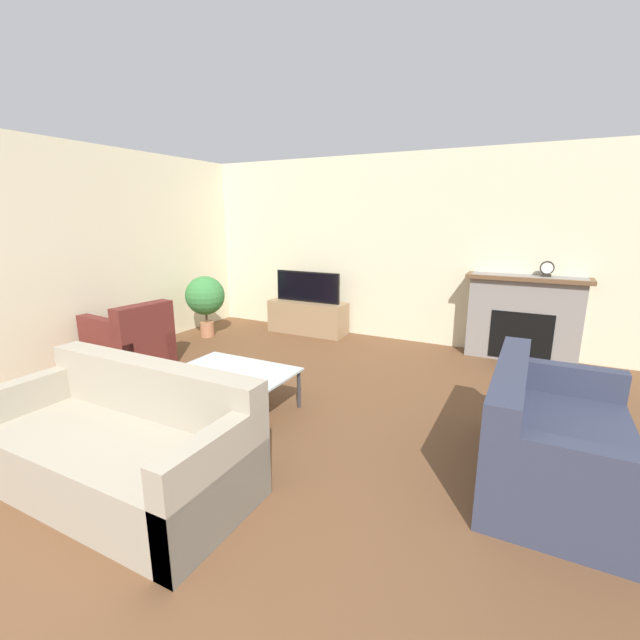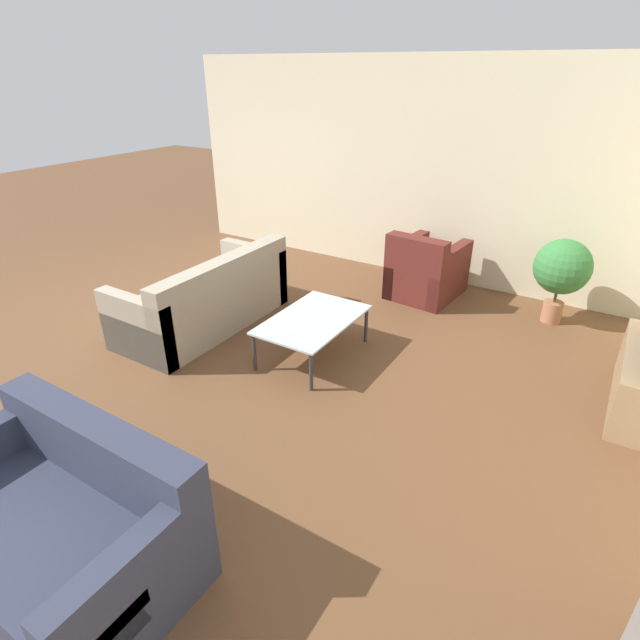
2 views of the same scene
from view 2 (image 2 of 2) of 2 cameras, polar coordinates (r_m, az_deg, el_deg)
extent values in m
plane|color=brown|center=(5.98, -19.54, 0.10)|extent=(20.00, 20.00, 0.00)
cube|color=beige|center=(6.53, 16.06, 15.43)|extent=(0.06, 8.13, 2.70)
cube|color=#9E937F|center=(5.60, -13.16, 1.53)|extent=(1.91, 0.89, 0.42)
cube|color=#9E937F|center=(5.21, -10.91, 4.75)|extent=(1.91, 0.20, 0.40)
cube|color=#9E937F|center=(6.15, -7.58, 5.59)|extent=(0.14, 0.89, 0.66)
cube|color=#9E937F|center=(5.04, -20.23, -0.98)|extent=(0.14, 0.89, 0.66)
cube|color=#33384C|center=(3.34, -27.77, -21.67)|extent=(0.90, 1.54, 0.42)
cube|color=#33384C|center=(3.18, -24.03, -13.32)|extent=(0.20, 1.54, 0.40)
cube|color=#33384C|center=(2.83, -19.85, -27.28)|extent=(0.90, 0.14, 0.66)
cube|color=#5B231E|center=(6.32, 12.09, 4.66)|extent=(0.96, 0.81, 0.42)
cube|color=#5B231E|center=(5.88, 10.96, 7.35)|extent=(0.27, 0.75, 0.40)
cube|color=#5B231E|center=(6.17, 14.64, 5.01)|extent=(0.90, 0.22, 0.66)
cube|color=#5B231E|center=(6.40, 9.82, 6.30)|extent=(0.90, 0.22, 0.66)
cylinder|color=#333338|center=(5.40, -0.64, 1.09)|extent=(0.04, 0.04, 0.38)
cylinder|color=#333338|center=(4.67, -7.51, -3.67)|extent=(0.04, 0.04, 0.38)
cylinder|color=#333338|center=(5.13, 5.28, -0.54)|extent=(0.04, 0.04, 0.38)
cylinder|color=#333338|center=(4.35, -1.01, -5.94)|extent=(0.04, 0.04, 0.38)
cube|color=silver|center=(4.77, -0.82, 0.07)|extent=(1.12, 0.71, 0.02)
cylinder|color=#AD704C|center=(6.12, 24.98, 0.88)|extent=(0.21, 0.21, 0.23)
cylinder|color=#4C3823|center=(6.04, 25.36, 2.63)|extent=(0.03, 0.03, 0.18)
sphere|color=#387F3D|center=(5.93, 25.98, 5.49)|extent=(0.59, 0.59, 0.59)
camera|label=1|loc=(5.51, -47.18, 11.11)|focal=24.00mm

